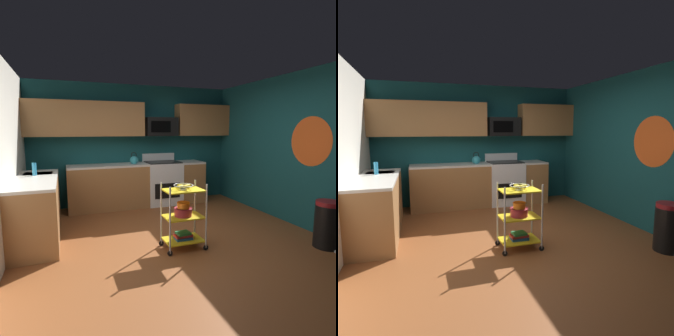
% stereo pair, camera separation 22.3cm
% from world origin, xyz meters
% --- Properties ---
extents(floor, '(4.40, 4.80, 0.04)m').
position_xyz_m(floor, '(0.00, 0.00, -0.02)').
color(floor, brown).
rests_on(floor, ground).
extents(wall_back, '(4.52, 0.06, 2.60)m').
position_xyz_m(wall_back, '(0.00, 2.43, 1.30)').
color(wall_back, '#14474C').
rests_on(wall_back, ground).
extents(wall_right, '(0.06, 4.80, 2.60)m').
position_xyz_m(wall_right, '(2.23, 0.00, 1.30)').
color(wall_right, '#14474C').
rests_on(wall_right, ground).
extents(wall_flower_decal, '(0.00, 0.79, 0.79)m').
position_xyz_m(wall_flower_decal, '(2.20, -0.29, 1.45)').
color(wall_flower_decal, '#E5591E').
extents(counter_run, '(3.66, 2.49, 0.92)m').
position_xyz_m(counter_run, '(-0.76, 1.61, 0.46)').
color(counter_run, '#9E6B3D').
rests_on(counter_run, ground).
extents(oven_range, '(0.76, 0.65, 1.10)m').
position_xyz_m(oven_range, '(0.54, 2.10, 0.48)').
color(oven_range, white).
rests_on(oven_range, ground).
extents(upper_cabinets, '(4.40, 0.33, 0.70)m').
position_xyz_m(upper_cabinets, '(-0.12, 2.23, 1.85)').
color(upper_cabinets, '#9E6B3D').
extents(microwave, '(0.70, 0.39, 0.40)m').
position_xyz_m(microwave, '(0.54, 2.21, 1.70)').
color(microwave, black).
extents(rolling_cart, '(0.59, 0.38, 0.91)m').
position_xyz_m(rolling_cart, '(0.01, -0.26, 0.45)').
color(rolling_cart, silver).
rests_on(rolling_cart, ground).
extents(fruit_bowl, '(0.27, 0.27, 0.07)m').
position_xyz_m(fruit_bowl, '(0.01, -0.26, 0.88)').
color(fruit_bowl, silver).
rests_on(fruit_bowl, rolling_cart).
extents(mixing_bowl_large, '(0.25, 0.25, 0.11)m').
position_xyz_m(mixing_bowl_large, '(0.01, -0.26, 0.52)').
color(mixing_bowl_large, maroon).
rests_on(mixing_bowl_large, rolling_cart).
extents(mixing_bowl_small, '(0.18, 0.18, 0.08)m').
position_xyz_m(mixing_bowl_small, '(0.01, -0.28, 0.62)').
color(mixing_bowl_small, orange).
rests_on(mixing_bowl_small, rolling_cart).
extents(book_stack, '(0.25, 0.19, 0.10)m').
position_xyz_m(book_stack, '(0.01, -0.26, 0.17)').
color(book_stack, '#1E4C8C').
rests_on(book_stack, rolling_cart).
extents(kettle, '(0.21, 0.18, 0.26)m').
position_xyz_m(kettle, '(-0.10, 2.10, 1.00)').
color(kettle, teal).
rests_on(kettle, counter_run).
extents(dish_soap_bottle, '(0.06, 0.06, 0.20)m').
position_xyz_m(dish_soap_bottle, '(-1.93, 1.13, 1.02)').
color(dish_soap_bottle, '#2D8CBF').
rests_on(dish_soap_bottle, counter_run).
extents(trash_can, '(0.34, 0.42, 0.66)m').
position_xyz_m(trash_can, '(1.90, -0.94, 0.33)').
color(trash_can, black).
rests_on(trash_can, ground).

